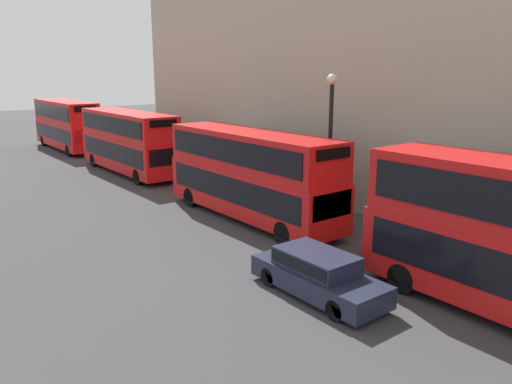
# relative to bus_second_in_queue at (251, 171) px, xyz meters

# --- Properties ---
(bus_second_in_queue) EXTENTS (2.59, 10.73, 4.24)m
(bus_second_in_queue) POSITION_rel_bus_second_in_queue_xyz_m (0.00, 0.00, 0.00)
(bus_second_in_queue) COLOR red
(bus_second_in_queue) RESTS_ON ground
(bus_third_in_queue) EXTENTS (2.59, 10.85, 4.26)m
(bus_third_in_queue) POSITION_rel_bus_second_in_queue_xyz_m (-0.00, 14.06, 0.01)
(bus_third_in_queue) COLOR red
(bus_third_in_queue) RESTS_ON ground
(bus_trailing) EXTENTS (2.59, 10.64, 4.37)m
(bus_trailing) POSITION_rel_bus_second_in_queue_xyz_m (0.00, 27.41, 0.07)
(bus_trailing) COLOR red
(bus_trailing) RESTS_ON ground
(car_hatchback) EXTENTS (1.78, 4.72, 1.43)m
(car_hatchback) POSITION_rel_bus_second_in_queue_xyz_m (-3.40, -8.01, -1.59)
(car_hatchback) COLOR #1E2338
(car_hatchback) RESTS_ON ground
(street_lamp) EXTENTS (0.44, 0.44, 6.87)m
(street_lamp) POSITION_rel_bus_second_in_queue_xyz_m (1.63, -3.53, 1.87)
(street_lamp) COLOR black
(street_lamp) RESTS_ON ground
(pedestrian) EXTENTS (0.36, 0.36, 1.80)m
(pedestrian) POSITION_rel_bus_second_in_queue_xyz_m (2.36, -8.93, -1.51)
(pedestrian) COLOR maroon
(pedestrian) RESTS_ON ground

